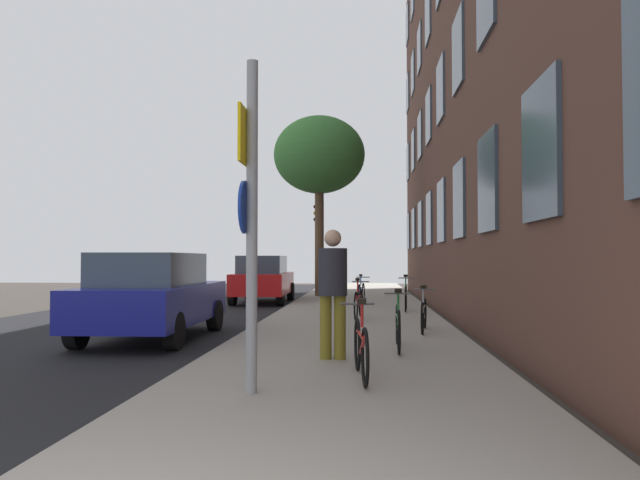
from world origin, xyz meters
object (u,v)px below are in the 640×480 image
object	(u,v)px
sign_post	(250,209)
bicycle_0	(361,347)
bicycle_3	(358,303)
car_0	(153,295)
car_1	(263,279)
bicycle_4	(406,296)
bicycle_2	(424,313)
tree_near	(319,156)
pedestrian_0	(333,285)
bicycle_5	(361,292)
bicycle_1	(398,325)
traffic_light	(320,231)

from	to	relation	value
sign_post	bicycle_0	xyz separation A→B (m)	(1.17, 0.84, -1.56)
bicycle_3	car_0	xyz separation A→B (m)	(-3.84, -3.09, 0.35)
car_1	bicycle_3	bearing A→B (deg)	-63.38
bicycle_3	car_1	size ratio (longest dim) A/B	0.40
bicycle_3	bicycle_4	distance (m)	2.71
bicycle_0	bicycle_2	distance (m)	4.94
tree_near	bicycle_0	bearing A→B (deg)	-84.07
bicycle_3	bicycle_2	bearing A→B (deg)	-61.82
bicycle_0	pedestrian_0	world-z (taller)	pedestrian_0
bicycle_5	car_1	size ratio (longest dim) A/B	0.39
bicycle_2	car_1	size ratio (longest dim) A/B	0.38
tree_near	bicycle_3	distance (m)	10.29
bicycle_4	bicycle_5	bearing A→B (deg)	116.93
pedestrian_0	car_0	xyz separation A→B (m)	(-3.54, 2.72, -0.31)
bicycle_5	pedestrian_0	xyz separation A→B (m)	(-0.35, -10.61, 0.67)
sign_post	car_1	size ratio (longest dim) A/B	0.80
sign_post	bicycle_2	size ratio (longest dim) A/B	2.11
bicycle_2	car_0	world-z (taller)	car_0
bicycle_2	car_1	bearing A→B (deg)	117.03
bicycle_2	bicycle_3	world-z (taller)	bicycle_3
car_0	bicycle_4	bearing A→B (deg)	47.08
bicycle_0	bicycle_1	xyz separation A→B (m)	(0.56, 2.40, -0.00)
bicycle_3	car_0	bearing A→B (deg)	-141.21
sign_post	car_0	distance (m)	5.81
traffic_light	car_1	xyz separation A→B (m)	(-1.71, -3.69, -1.82)
bicycle_5	bicycle_1	bearing A→B (deg)	-86.33
bicycle_3	bicycle_5	xyz separation A→B (m)	(0.05, 4.80, -0.01)
traffic_light	bicycle_5	distance (m)	6.25
sign_post	tree_near	xyz separation A→B (m)	(-0.50, 16.92, 3.41)
sign_post	bicycle_1	size ratio (longest dim) A/B	2.02
bicycle_0	car_1	xyz separation A→B (m)	(-3.47, 13.92, 0.35)
bicycle_1	bicycle_0	bearing A→B (deg)	-103.16
car_1	traffic_light	bearing A→B (deg)	65.14
bicycle_2	car_0	size ratio (longest dim) A/B	0.38
traffic_light	car_1	world-z (taller)	traffic_light
traffic_light	car_1	bearing A→B (deg)	-114.86
tree_near	car_0	world-z (taller)	tree_near
bicycle_5	bicycle_3	bearing A→B (deg)	-90.55
pedestrian_0	tree_near	bearing A→B (deg)	94.93
bicycle_1	bicycle_4	size ratio (longest dim) A/B	1.06
sign_post	bicycle_0	bearing A→B (deg)	35.90
tree_near	bicycle_0	xyz separation A→B (m)	(1.67, -16.08, -4.97)
bicycle_4	pedestrian_0	distance (m)	8.39
bicycle_1	bicycle_5	bearing A→B (deg)	93.67
sign_post	bicycle_1	distance (m)	3.99
bicycle_1	car_0	xyz separation A→B (m)	(-4.50, 1.71, 0.36)
bicycle_5	car_1	bearing A→B (deg)	150.66
traffic_light	bicycle_4	size ratio (longest dim) A/B	2.26
bicycle_5	bicycle_2	bearing A→B (deg)	-80.22
sign_post	bicycle_4	size ratio (longest dim) A/B	2.13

